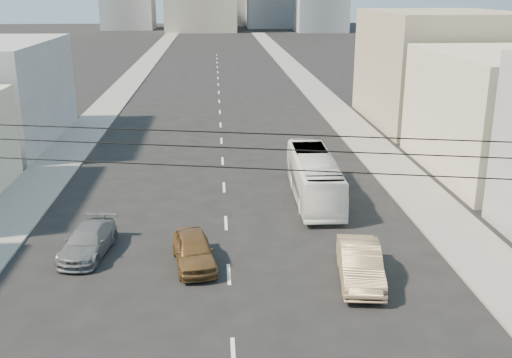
{
  "coord_description": "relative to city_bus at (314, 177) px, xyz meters",
  "views": [
    {
      "loc": [
        -0.43,
        -9.67,
        11.95
      ],
      "look_at": [
        1.38,
        16.67,
        3.5
      ],
      "focal_mm": 42.0,
      "sensor_mm": 36.0,
      "label": 1
    }
  ],
  "objects": [
    {
      "name": "sidewalk_left",
      "position": [
        -17.02,
        46.42,
        -1.3
      ],
      "size": [
        3.5,
        180.0,
        0.12
      ],
      "primitive_type": "cube",
      "color": "gray",
      "rests_on": "ground"
    },
    {
      "name": "sidewalk_right",
      "position": [
        6.48,
        46.42,
        -1.3
      ],
      "size": [
        3.5,
        180.0,
        0.12
      ],
      "primitive_type": "cube",
      "color": "gray",
      "rests_on": "ground"
    },
    {
      "name": "lane_dashes",
      "position": [
        -5.27,
        29.42,
        -1.36
      ],
      "size": [
        0.15,
        104.0,
        0.01
      ],
      "color": "silver",
      "rests_on": "ground"
    },
    {
      "name": "city_bus",
      "position": [
        0.0,
        0.0,
        0.0
      ],
      "size": [
        2.53,
        9.83,
        2.72
      ],
      "primitive_type": "imported",
      "rotation": [
        0.0,
        0.0,
        -0.02
      ],
      "color": "white",
      "rests_on": "ground"
    },
    {
      "name": "sedan_brown",
      "position": [
        -6.81,
        -8.55,
        -0.64
      ],
      "size": [
        2.33,
        4.43,
        1.44
      ],
      "primitive_type": "imported",
      "rotation": [
        0.0,
        0.0,
        0.16
      ],
      "color": "brown",
      "rests_on": "ground"
    },
    {
      "name": "sedan_tan",
      "position": [
        0.28,
        -10.56,
        -0.57
      ],
      "size": [
        2.28,
        5.0,
        1.59
      ],
      "primitive_type": "imported",
      "rotation": [
        0.0,
        0.0,
        -0.13
      ],
      "color": "tan",
      "rests_on": "ground"
    },
    {
      "name": "sedan_grey",
      "position": [
        -11.78,
        -7.06,
        -0.7
      ],
      "size": [
        2.44,
        4.75,
        1.32
      ],
      "primitive_type": "imported",
      "rotation": [
        0.0,
        0.0,
        -0.14
      ],
      "color": "slate",
      "rests_on": "ground"
    },
    {
      "name": "overhead_wires",
      "position": [
        -5.27,
        -22.08,
        7.61
      ],
      "size": [
        23.01,
        5.02,
        0.72
      ],
      "color": "black",
      "rests_on": "ground"
    },
    {
      "name": "bldg_right_far",
      "position": [
        14.73,
        20.42,
        3.64
      ],
      "size": [
        12.0,
        16.0,
        10.0
      ],
      "primitive_type": "cube",
      "color": "tan",
      "rests_on": "ground"
    }
  ]
}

